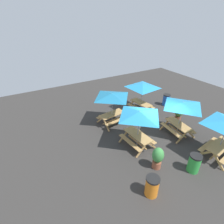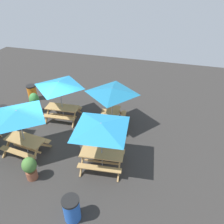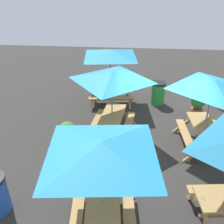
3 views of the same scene
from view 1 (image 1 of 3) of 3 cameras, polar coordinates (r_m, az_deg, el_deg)
ground_plane at (r=11.42m, az=14.02°, el=-8.29°), size 24.00×24.00×0.00m
picnic_table_0 at (r=13.37m, az=9.94°, el=7.81°), size 2.81×2.81×2.34m
picnic_table_1 at (r=11.55m, az=-0.00°, el=4.71°), size 2.23×2.23×2.34m
picnic_table_2 at (r=11.22m, az=22.03°, el=1.63°), size 2.20×2.20×2.34m
picnic_table_3 at (r=9.54m, az=8.94°, el=-1.41°), size 2.14×2.14×2.34m
trash_bin_green at (r=9.69m, az=25.25°, el=-14.87°), size 0.59×0.59×0.98m
trash_bin_blue at (r=15.43m, az=17.28°, el=3.83°), size 0.59×0.59×0.98m
trash_bin_orange at (r=8.15m, az=12.91°, el=-22.54°), size 0.59×0.59×0.98m
potted_plant_0 at (r=9.13m, az=14.70°, el=-14.08°), size 0.57×0.57×1.23m
potted_plant_1 at (r=13.31m, az=20.93°, el=-0.58°), size 0.57×0.57×1.07m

